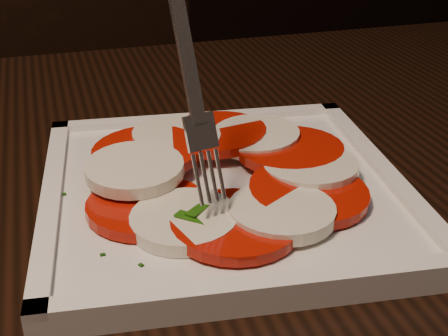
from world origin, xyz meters
TOP-DOWN VIEW (x-y plane):
  - table at (0.12, 0.24)m, footprint 1.20×0.80m
  - chair at (0.07, 0.97)m, footprint 0.49×0.49m
  - plate at (0.07, 0.18)m, footprint 0.32×0.32m
  - caprese_salad at (0.07, 0.18)m, footprint 0.24×0.24m
  - fork at (0.04, 0.16)m, footprint 0.05×0.08m

SIDE VIEW (x-z plane):
  - chair at x=0.07m, z-range 0.07..1.00m
  - table at x=0.12m, z-range 0.28..1.03m
  - plate at x=0.07m, z-range 0.75..0.76m
  - caprese_salad at x=0.07m, z-range 0.76..0.79m
  - fork at x=0.04m, z-range 0.79..0.98m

